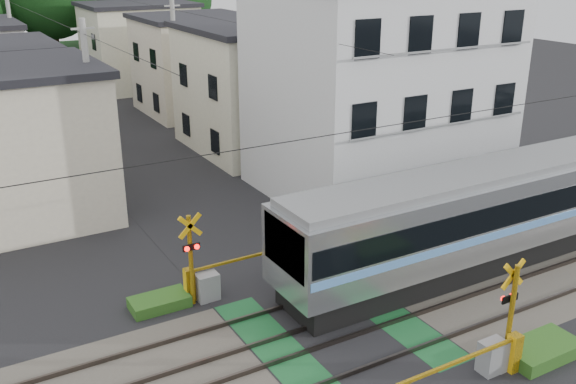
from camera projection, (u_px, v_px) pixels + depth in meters
ground at (336, 332)px, 18.72m from camera, size 120.00×120.00×0.00m
track_bed at (336, 331)px, 18.71m from camera, size 120.00×120.00×0.14m
crossing_signal_near at (497, 348)px, 16.71m from camera, size 4.74×0.65×3.09m
crossing_signal_far at (204, 279)px, 20.23m from camera, size 4.74×0.65×3.09m
apartment_block at (378, 88)px, 28.76m from camera, size 10.20×8.36×9.30m
houses_row at (101, 78)px, 38.73m from camera, size 22.07×31.35×6.80m
tree_hill at (25, 12)px, 55.80m from camera, size 40.00×12.55×11.78m
catenary at (496, 178)px, 20.25m from camera, size 60.00×5.04×7.00m
utility_poles at (90, 74)px, 35.47m from camera, size 7.90×42.00×8.00m
pedestrian at (98, 117)px, 39.57m from camera, size 0.66×0.48×1.70m
weed_patches at (386, 312)px, 19.40m from camera, size 10.25×8.80×0.40m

